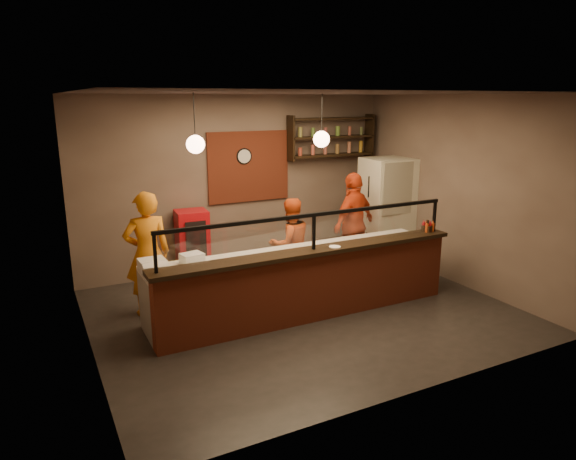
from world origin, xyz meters
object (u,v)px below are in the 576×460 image
cook_mid (290,244)px  condiment_caddy (428,228)px  cook_right (354,224)px  pizza_dough (286,255)px  fridge (386,211)px  wall_clock (244,156)px  red_cooler (193,245)px  pepper_mill (427,226)px  cook_left (148,254)px

cook_mid → condiment_caddy: size_ratio=8.62×
cook_mid → condiment_caddy: cook_mid is taller
cook_right → condiment_caddy: bearing=88.1°
pizza_dough → condiment_caddy: bearing=-7.7°
cook_right → fridge: fridge is taller
condiment_caddy → cook_right: bearing=110.0°
wall_clock → cook_right: size_ratio=0.16×
fridge → red_cooler: bearing=171.7°
red_cooler → condiment_caddy: red_cooler is taller
red_cooler → pepper_mill: pepper_mill is taller
cook_left → red_cooler: size_ratio=1.48×
fridge → red_cooler: (-3.63, 0.74, -0.40)m
wall_clock → red_cooler: 1.89m
condiment_caddy → wall_clock: bearing=126.9°
wall_clock → cook_mid: (0.19, -1.48, -1.33)m
wall_clock → cook_mid: size_ratio=0.19×
condiment_caddy → red_cooler: bearing=142.8°
cook_right → red_cooler: cook_right is taller
cook_right → condiment_caddy: 1.46m
condiment_caddy → fridge: bearing=74.7°
fridge → cook_mid: bearing=-166.1°
pizza_dough → cook_left: bearing=152.5°
condiment_caddy → cook_left: bearing=163.3°
cook_left → pizza_dough: (1.80, -0.94, -0.02)m
cook_left → pepper_mill: 4.34m
cook_left → condiment_caddy: size_ratio=10.32×
wall_clock → red_cooler: (-1.13, -0.31, -1.48)m
fridge → red_cooler: fridge is taller
pizza_dough → pepper_mill: pepper_mill is taller
cook_mid → pizza_dough: bearing=59.4°
wall_clock → pepper_mill: wall_clock is taller
cook_mid → cook_right: size_ratio=0.83×
fridge → pizza_dough: (-2.85, -1.34, -0.11)m
wall_clock → red_cooler: wall_clock is taller
cook_mid → condiment_caddy: 2.25m
wall_clock → pizza_dough: 2.70m
cook_right → fridge: size_ratio=0.92×
cook_mid → fridge: (2.31, 0.43, 0.25)m
pizza_dough → condiment_caddy: condiment_caddy is taller
red_cooler → pizza_dough: bearing=-64.8°
cook_right → pepper_mill: cook_right is taller
wall_clock → cook_left: (-2.15, -1.46, -1.17)m
wall_clock → red_cooler: bearing=-164.7°
cook_mid → pizza_dough: (-0.54, -0.91, 0.13)m
wall_clock → condiment_caddy: size_ratio=1.67×
cook_left → pizza_dough: size_ratio=3.35×
wall_clock → condiment_caddy: bearing=-53.1°
cook_mid → pizza_dough: size_ratio=2.80×
pizza_dough → fridge: bearing=25.2°
red_cooler → pizza_dough: red_cooler is taller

